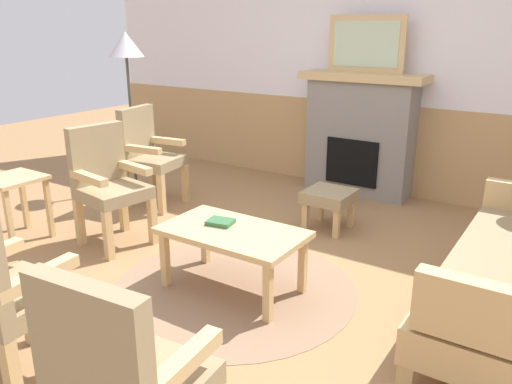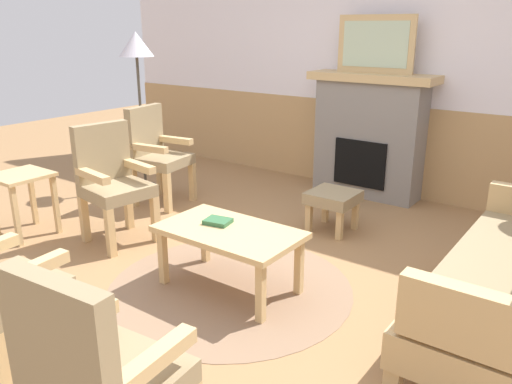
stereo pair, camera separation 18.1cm
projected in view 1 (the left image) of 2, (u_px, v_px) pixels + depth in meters
ground_plane at (230, 276)px, 3.69m from camera, size 14.00×14.00×0.00m
wall_back at (373, 68)px, 5.35m from camera, size 7.20×0.14×2.70m
fireplace at (360, 134)px, 5.35m from camera, size 1.30×0.44×1.28m
framed_picture at (366, 44)px, 5.07m from camera, size 0.80×0.04×0.56m
coffee_table at (233, 237)px, 3.40m from camera, size 0.96×0.56×0.44m
round_rug at (233, 288)px, 3.52m from camera, size 1.69×1.69×0.01m
book_on_table at (221, 222)px, 3.48m from camera, size 0.20×0.17×0.03m
footstool at (329, 199)px, 4.47m from camera, size 0.40×0.40×0.36m
armchair_near_fireplace at (108, 180)px, 4.12m from camera, size 0.55×0.55×0.98m
armchair_by_window_left at (148, 152)px, 5.04m from camera, size 0.54×0.54×0.98m
armchair_front_center at (122, 379)px, 1.80m from camera, size 0.52×0.52×0.98m
side_table at (14, 190)px, 4.21m from camera, size 0.44×0.44×0.55m
floor_lamp_by_chairs at (126, 55)px, 5.22m from camera, size 0.36×0.36×1.68m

